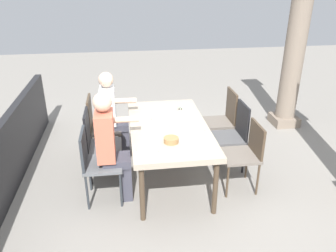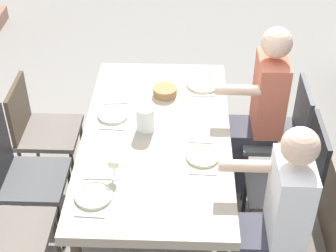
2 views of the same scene
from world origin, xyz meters
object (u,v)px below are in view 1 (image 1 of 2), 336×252
(plate_1, at_px, (144,119))
(bread_basket, at_px, (171,140))
(chair_east_south, at_px, (96,160))
(chair_east_north, at_px, (246,151))
(chair_mid_north, at_px, (233,132))
(chair_mid_south, at_px, (97,141))
(chair_west_north, at_px, (223,117))
(dining_table, at_px, (169,130))
(plate_0, at_px, (185,107))
(diner_man_white, at_px, (113,114))
(stone_column_near, at_px, (295,49))
(chair_west_south, at_px, (99,124))
(wine_glass_0, at_px, (181,105))
(plate_3, at_px, (148,149))
(water_pitcher, at_px, (175,121))
(diner_woman_green, at_px, (111,145))
(plate_2, at_px, (196,130))

(plate_1, xyz_separation_m, bread_basket, (0.69, 0.26, 0.02))
(chair_east_south, bearing_deg, chair_east_north, 90.00)
(chair_mid_north, bearing_deg, chair_mid_south, -90.00)
(chair_mid_north, bearing_deg, chair_west_north, 179.98)
(dining_table, relative_size, chair_east_south, 2.00)
(plate_0, bearing_deg, chair_mid_north, 52.76)
(diner_man_white, distance_m, stone_column_near, 3.17)
(chair_mid_north, xyz_separation_m, diner_man_white, (-0.49, -1.61, 0.16))
(chair_west_south, bearing_deg, chair_mid_south, -0.22)
(chair_west_north, height_order, chair_west_south, chair_west_north)
(wine_glass_0, distance_m, plate_3, 1.16)
(plate_3, xyz_separation_m, water_pitcher, (-0.56, 0.39, 0.07))
(plate_0, height_order, water_pitcher, water_pitcher)
(dining_table, height_order, plate_3, plate_3)
(dining_table, bearing_deg, water_pitcher, 58.64)
(diner_man_white, bearing_deg, plate_1, 44.84)
(diner_man_white, bearing_deg, plate_0, 87.66)
(plate_0, height_order, plate_3, same)
(diner_woman_green, bearing_deg, chair_mid_north, 107.31)
(water_pitcher, bearing_deg, plate_0, 158.55)
(chair_mid_north, bearing_deg, plate_1, -93.91)
(diner_woman_green, distance_m, water_pitcher, 0.85)
(plate_1, bearing_deg, water_pitcher, 53.73)
(dining_table, distance_m, plate_3, 0.68)
(dining_table, bearing_deg, stone_column_near, 121.53)
(dining_table, relative_size, chair_west_south, 1.90)
(chair_west_north, xyz_separation_m, water_pitcher, (0.68, -0.83, 0.29))
(chair_east_north, bearing_deg, dining_table, -111.87)
(diner_woman_green, xyz_separation_m, plate_1, (-0.59, 0.41, 0.04))
(plate_3, bearing_deg, chair_mid_south, -141.56)
(dining_table, height_order, wine_glass_0, wine_glass_0)
(chair_west_south, distance_m, plate_3, 1.39)
(chair_east_south, relative_size, bread_basket, 5.28)
(chair_mid_north, relative_size, wine_glass_0, 6.58)
(plate_2, relative_size, plate_3, 0.86)
(plate_0, bearing_deg, diner_man_white, -92.34)
(chair_east_south, xyz_separation_m, plate_3, (0.24, 0.59, 0.23))
(chair_west_north, bearing_deg, diner_woman_green, -58.44)
(chair_east_south, xyz_separation_m, diner_woman_green, (-0.00, 0.19, 0.19))
(bread_basket, bearing_deg, diner_woman_green, -98.52)
(wine_glass_0, relative_size, water_pitcher, 0.83)
(diner_man_white, relative_size, stone_column_near, 0.47)
(dining_table, distance_m, chair_mid_south, 0.94)
(chair_mid_north, relative_size, plate_2, 4.40)
(dining_table, height_order, chair_west_south, chair_west_south)
(dining_table, relative_size, diner_woman_green, 1.33)
(diner_man_white, height_order, stone_column_near, stone_column_near)
(wine_glass_0, bearing_deg, chair_mid_north, 67.88)
(plate_0, bearing_deg, plate_2, -1.26)
(plate_0, bearing_deg, plate_1, -59.77)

